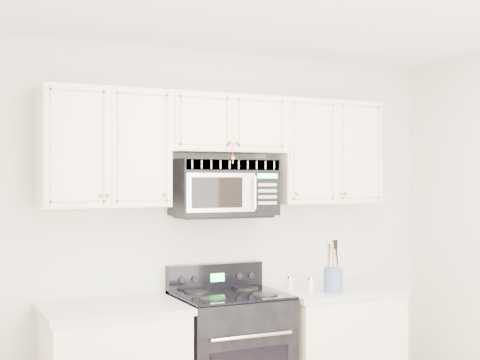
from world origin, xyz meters
TOP-DOWN VIEW (x-y plane):
  - room at (0.00, 0.00)m, footprint 3.51×3.51m
  - base_cabinet_right at (0.80, 1.44)m, footprint 0.86×0.65m
  - upper_cabinets at (-0.00, 1.58)m, footprint 2.44×0.37m
  - microwave at (0.00, 1.57)m, footprint 0.70×0.40m
  - utensil_crock at (0.70, 1.28)m, footprint 0.13×0.13m
  - shaker_salt at (0.47, 1.47)m, footprint 0.04×0.04m
  - shaker_pepper at (0.55, 1.33)m, footprint 0.04×0.04m

SIDE VIEW (x-z plane):
  - base_cabinet_right at x=0.80m, z-range -0.03..0.89m
  - shaker_salt at x=0.47m, z-range 0.92..1.02m
  - shaker_pepper at x=0.55m, z-range 0.92..1.02m
  - utensil_crock at x=0.70m, z-range 0.83..1.19m
  - room at x=0.00m, z-range 0.00..2.60m
  - microwave at x=0.00m, z-range 1.45..1.83m
  - upper_cabinets at x=0.00m, z-range 1.56..2.31m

